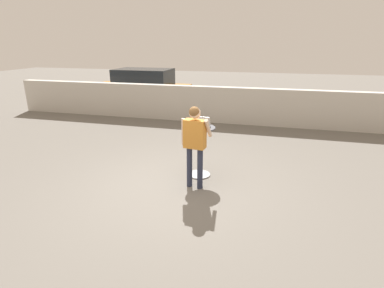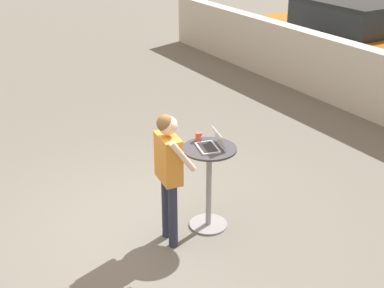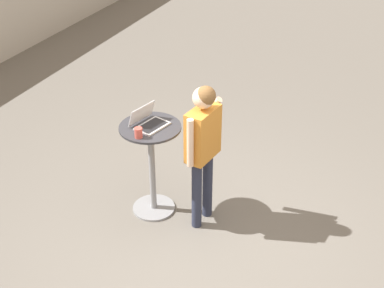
{
  "view_description": "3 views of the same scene",
  "coord_description": "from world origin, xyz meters",
  "px_view_note": "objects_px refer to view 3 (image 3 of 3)",
  "views": [
    {
      "loc": [
        1.69,
        -5.18,
        2.78
      ],
      "look_at": [
        0.28,
        0.23,
        0.87
      ],
      "focal_mm": 28.0,
      "sensor_mm": 36.0,
      "label": 1
    },
    {
      "loc": [
        5.16,
        -2.48,
        3.82
      ],
      "look_at": [
        0.4,
        0.41,
        1.25
      ],
      "focal_mm": 50.0,
      "sensor_mm": 36.0,
      "label": 2
    },
    {
      "loc": [
        -3.96,
        -1.66,
        3.89
      ],
      "look_at": [
        0.37,
        0.24,
        0.96
      ],
      "focal_mm": 50.0,
      "sensor_mm": 36.0,
      "label": 3
    }
  ],
  "objects_px": {
    "standing_person": "(203,140)",
    "cafe_table": "(152,160)",
    "laptop": "(149,122)",
    "coffee_mug": "(139,133)"
  },
  "relations": [
    {
      "from": "cafe_table",
      "to": "laptop",
      "type": "relative_size",
      "value": 2.67
    },
    {
      "from": "cafe_table",
      "to": "coffee_mug",
      "type": "xyz_separation_m",
      "value": [
        -0.24,
        0.0,
        0.48
      ]
    },
    {
      "from": "laptop",
      "to": "coffee_mug",
      "type": "distance_m",
      "value": 0.26
    },
    {
      "from": "cafe_table",
      "to": "standing_person",
      "type": "bearing_deg",
      "value": -85.93
    },
    {
      "from": "coffee_mug",
      "to": "cafe_table",
      "type": "bearing_deg",
      "value": -0.28
    },
    {
      "from": "laptop",
      "to": "coffee_mug",
      "type": "height_order",
      "value": "laptop"
    },
    {
      "from": "standing_person",
      "to": "cafe_table",
      "type": "bearing_deg",
      "value": 94.07
    },
    {
      "from": "laptop",
      "to": "standing_person",
      "type": "height_order",
      "value": "standing_person"
    },
    {
      "from": "cafe_table",
      "to": "standing_person",
      "type": "xyz_separation_m",
      "value": [
        0.04,
        -0.58,
        0.38
      ]
    },
    {
      "from": "laptop",
      "to": "cafe_table",
      "type": "bearing_deg",
      "value": -119.74
    }
  ]
}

